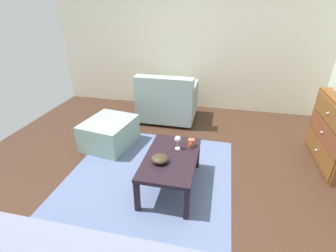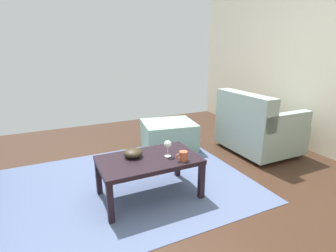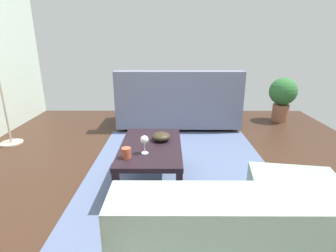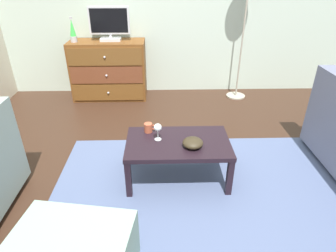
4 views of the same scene
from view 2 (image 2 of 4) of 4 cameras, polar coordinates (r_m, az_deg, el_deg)
name	(u,v)px [view 2 (image 2 of 4)]	position (r m, az deg, el deg)	size (l,w,h in m)	color
ground_plane	(148,193)	(2.66, -4.52, -14.63)	(5.42, 5.18, 0.05)	#392318
wall_plain_left	(332,51)	(3.89, 32.57, 13.90)	(0.12, 5.18, 2.66)	silver
area_rug	(123,186)	(2.76, -10.05, -12.90)	(2.60, 1.90, 0.01)	slate
coffee_table	(149,163)	(2.41, -4.28, -8.18)	(0.91, 0.55, 0.39)	black
wine_glass	(168,145)	(2.38, -0.05, -4.18)	(0.07, 0.07, 0.16)	silver
mug	(183,156)	(2.33, 3.36, -6.65)	(0.11, 0.08, 0.08)	#AC4F34
bowl_decorative	(133,153)	(2.42, -7.75, -5.92)	(0.18, 0.18, 0.08)	#32291A
armchair	(256,128)	(3.65, 19.03, -0.37)	(0.80, 0.92, 0.82)	#332319
ottoman	(169,135)	(3.61, 0.14, -2.04)	(0.70, 0.60, 0.38)	#83A292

